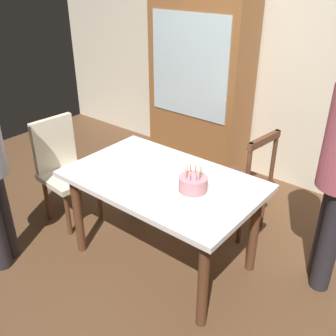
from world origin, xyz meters
TOP-DOWN VIEW (x-y plane):
  - ground at (0.00, 0.00)m, footprint 6.40×6.40m
  - back_wall at (0.00, 1.85)m, footprint 6.40×0.10m
  - dining_table at (0.00, 0.00)m, footprint 1.41×0.88m
  - birthday_cake at (0.28, -0.01)m, footprint 0.28×0.28m
  - plate_near_celebrant at (-0.39, -0.20)m, footprint 0.22×0.22m
  - plate_far_side at (-0.07, 0.20)m, footprint 0.22×0.22m
  - fork_near_celebrant at (-0.55, -0.20)m, footprint 0.18×0.03m
  - fork_far_side at (-0.23, 0.19)m, footprint 0.18×0.05m
  - fork_near_guest at (0.26, -0.22)m, footprint 0.18×0.05m
  - chair_spindle_back at (0.25, 0.76)m, footprint 0.49×0.49m
  - chair_upholstered at (-1.09, -0.08)m, footprint 0.48×0.47m
  - china_cabinet at (-0.75, 1.56)m, footprint 1.10×0.45m

SIDE VIEW (x-z plane):
  - ground at x=0.00m, z-range 0.00..0.00m
  - chair_spindle_back at x=0.25m, z-range -0.02..0.93m
  - chair_upholstered at x=-1.09m, z-range 0.06..1.01m
  - dining_table at x=0.00m, z-range 0.27..1.03m
  - fork_near_celebrant at x=-0.55m, z-range 0.75..0.76m
  - fork_far_side at x=-0.23m, z-range 0.75..0.76m
  - fork_near_guest at x=0.26m, z-range 0.75..0.76m
  - plate_near_celebrant at x=-0.39m, z-range 0.75..0.77m
  - plate_far_side at x=-0.07m, z-range 0.75..0.77m
  - birthday_cake at x=0.28m, z-range 0.72..0.90m
  - china_cabinet at x=-0.75m, z-range 0.00..1.90m
  - back_wall at x=0.00m, z-range 0.00..2.60m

